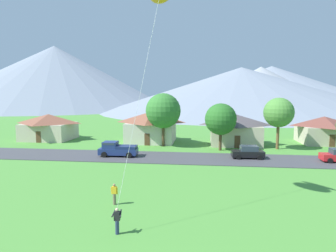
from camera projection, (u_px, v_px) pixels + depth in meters
road_strip at (180, 158)px, 39.00m from camera, size 160.00×7.26×0.08m
mountain_far_east_ridge at (260, 89)px, 138.27m from camera, size 78.23×78.23×21.04m
mountain_central_ridge at (271, 88)px, 153.83m from camera, size 122.52×122.52×22.71m
mountain_west_ridge at (55, 77)px, 172.80m from camera, size 135.44×135.44×36.21m
mountain_far_west_ridge at (241, 90)px, 135.36m from camera, size 129.23×129.23×20.50m
house_leftmost at (324, 129)px, 50.37m from camera, size 8.31×7.86×4.67m
house_left_center at (49, 126)px, 54.38m from camera, size 9.15×7.75×4.78m
house_right_center at (151, 126)px, 51.81m from camera, size 8.85×8.12×5.42m
house_rightmost at (235, 129)px, 48.88m from camera, size 8.80×6.85×5.15m
tree_near_left at (279, 113)px, 44.69m from camera, size 4.58×4.58×8.00m
tree_left_of_center at (221, 119)px, 43.82m from camera, size 4.78×4.78×7.17m
tree_right_of_center at (163, 111)px, 47.07m from camera, size 5.69×5.69×8.68m
parked_car_black_mid_west at (248, 152)px, 38.60m from camera, size 4.27×2.22×1.68m
pickup_truck_navy_west_side at (117, 149)px, 39.87m from camera, size 5.26×2.45×1.99m
watcher_person at (114, 194)px, 22.71m from camera, size 0.56×0.24×1.68m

